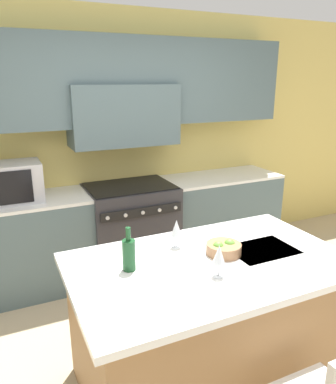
{
  "coord_description": "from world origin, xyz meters",
  "views": [
    {
      "loc": [
        -1.21,
        -1.76,
        2.0
      ],
      "look_at": [
        -0.04,
        0.76,
        1.16
      ],
      "focal_mm": 35.0,
      "sensor_mm": 36.0,
      "label": 1
    }
  ],
  "objects_px": {
    "range_stove": "(131,228)",
    "wine_glass_far": "(176,229)",
    "fruit_bowl": "(224,248)",
    "wine_bottle": "(129,254)",
    "wine_glass_near": "(219,255)",
    "microwave": "(13,182)"
  },
  "relations": [
    {
      "from": "microwave",
      "to": "wine_glass_near",
      "type": "bearing_deg",
      "value": -63.29
    },
    {
      "from": "microwave",
      "to": "fruit_bowl",
      "type": "distance_m",
      "value": 2.05
    },
    {
      "from": "fruit_bowl",
      "to": "wine_bottle",
      "type": "bearing_deg",
      "value": 174.58
    },
    {
      "from": "range_stove",
      "to": "fruit_bowl",
      "type": "height_order",
      "value": "fruit_bowl"
    },
    {
      "from": "range_stove",
      "to": "wine_glass_far",
      "type": "distance_m",
      "value": 1.57
    },
    {
      "from": "microwave",
      "to": "wine_glass_near",
      "type": "xyz_separation_m",
      "value": [
        0.97,
        -1.92,
        -0.06
      ]
    },
    {
      "from": "wine_glass_near",
      "to": "fruit_bowl",
      "type": "bearing_deg",
      "value": 51.01
    },
    {
      "from": "fruit_bowl",
      "to": "microwave",
      "type": "bearing_deg",
      "value": 124.43
    },
    {
      "from": "wine_glass_far",
      "to": "fruit_bowl",
      "type": "bearing_deg",
      "value": -42.26
    },
    {
      "from": "wine_glass_near",
      "to": "fruit_bowl",
      "type": "height_order",
      "value": "wine_glass_near"
    },
    {
      "from": "range_stove",
      "to": "fruit_bowl",
      "type": "xyz_separation_m",
      "value": [
        0.06,
        -1.67,
        0.47
      ]
    },
    {
      "from": "microwave",
      "to": "wine_bottle",
      "type": "height_order",
      "value": "microwave"
    },
    {
      "from": "wine_bottle",
      "to": "wine_glass_far",
      "type": "height_order",
      "value": "wine_bottle"
    },
    {
      "from": "range_stove",
      "to": "wine_glass_far",
      "type": "height_order",
      "value": "wine_glass_far"
    },
    {
      "from": "wine_bottle",
      "to": "wine_glass_near",
      "type": "height_order",
      "value": "wine_bottle"
    },
    {
      "from": "wine_bottle",
      "to": "fruit_bowl",
      "type": "height_order",
      "value": "wine_bottle"
    },
    {
      "from": "wine_glass_near",
      "to": "wine_bottle",
      "type": "bearing_deg",
      "value": 146.05
    },
    {
      "from": "microwave",
      "to": "wine_bottle",
      "type": "relative_size",
      "value": 1.82
    },
    {
      "from": "microwave",
      "to": "wine_bottle",
      "type": "xyz_separation_m",
      "value": [
        0.53,
        -1.63,
        -0.1
      ]
    },
    {
      "from": "wine_glass_far",
      "to": "wine_bottle",
      "type": "bearing_deg",
      "value": -158.17
    },
    {
      "from": "wine_bottle",
      "to": "wine_glass_far",
      "type": "bearing_deg",
      "value": 21.83
    },
    {
      "from": "wine_glass_near",
      "to": "wine_glass_far",
      "type": "relative_size",
      "value": 1.0
    }
  ]
}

